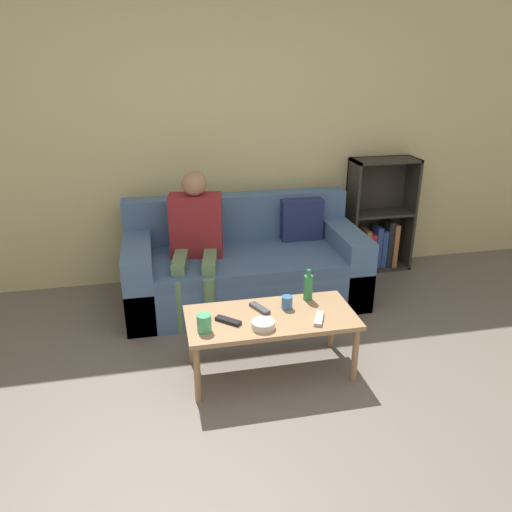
{
  "coord_description": "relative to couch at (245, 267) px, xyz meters",
  "views": [
    {
      "loc": [
        -0.61,
        -1.81,
        1.96
      ],
      "look_at": [
        0.07,
        1.4,
        0.61
      ],
      "focal_mm": 35.0,
      "sensor_mm": 36.0,
      "label": 1
    }
  ],
  "objects": [
    {
      "name": "tv_remote_2",
      "position": [
        -0.09,
        -0.99,
        0.14
      ],
      "size": [
        0.12,
        0.17,
        0.02
      ],
      "rotation": [
        0.0,
        0.0,
        0.44
      ],
      "color": "#47474C",
      "rests_on": "coffee_table"
    },
    {
      "name": "coffee_table",
      "position": [
        -0.04,
        -1.08,
        0.09
      ],
      "size": [
        1.07,
        0.51,
        0.41
      ],
      "color": "#A87F56",
      "rests_on": "ground_plane"
    },
    {
      "name": "couch",
      "position": [
        0.0,
        0.0,
        0.0
      ],
      "size": [
        1.93,
        0.9,
        0.83
      ],
      "color": "#4C6B93",
      "rests_on": "ground_plane"
    },
    {
      "name": "bookshelf",
      "position": [
        1.36,
        0.4,
        0.13
      ],
      "size": [
        0.61,
        0.28,
        1.07
      ],
      "color": "#332D28",
      "rests_on": "ground_plane"
    },
    {
      "name": "wall_back",
      "position": [
        -0.1,
        0.56,
        1.02
      ],
      "size": [
        12.0,
        0.06,
        2.6
      ],
      "color": "beige",
      "rests_on": "ground_plane"
    },
    {
      "name": "cup_near",
      "position": [
        0.09,
        -1.01,
        0.17
      ],
      "size": [
        0.07,
        0.07,
        0.09
      ],
      "color": "#3D70B2",
      "rests_on": "coffee_table"
    },
    {
      "name": "cup_far",
      "position": [
        -0.47,
        -1.18,
        0.19
      ],
      "size": [
        0.09,
        0.09,
        0.11
      ],
      "color": "#4CB77A",
      "rests_on": "coffee_table"
    },
    {
      "name": "tv_remote_1",
      "position": [
        -0.31,
        -1.11,
        0.14
      ],
      "size": [
        0.16,
        0.15,
        0.02
      ],
      "rotation": [
        0.0,
        0.0,
        0.84
      ],
      "color": "black",
      "rests_on": "coffee_table"
    },
    {
      "name": "ground_plane",
      "position": [
        -0.1,
        -1.96,
        -0.28
      ],
      "size": [
        22.0,
        22.0,
        0.0
      ],
      "primitive_type": "plane",
      "color": "#70665B"
    },
    {
      "name": "snack_bowl",
      "position": [
        -0.12,
        -1.22,
        0.15
      ],
      "size": [
        0.14,
        0.14,
        0.05
      ],
      "color": "beige",
      "rests_on": "coffee_table"
    },
    {
      "name": "bottle",
      "position": [
        0.26,
        -0.91,
        0.22
      ],
      "size": [
        0.06,
        0.06,
        0.22
      ],
      "color": "#33844C",
      "rests_on": "coffee_table"
    },
    {
      "name": "person_adult",
      "position": [
        -0.4,
        -0.08,
        0.36
      ],
      "size": [
        0.46,
        0.67,
        1.12
      ],
      "rotation": [
        0.0,
        0.0,
        -0.17
      ],
      "color": "#66845B",
      "rests_on": "ground_plane"
    },
    {
      "name": "tv_remote_0",
      "position": [
        0.24,
        -1.2,
        0.14
      ],
      "size": [
        0.11,
        0.17,
        0.02
      ],
      "rotation": [
        0.0,
        0.0,
        -0.42
      ],
      "color": "#B7B7BC",
      "rests_on": "coffee_table"
    }
  ]
}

